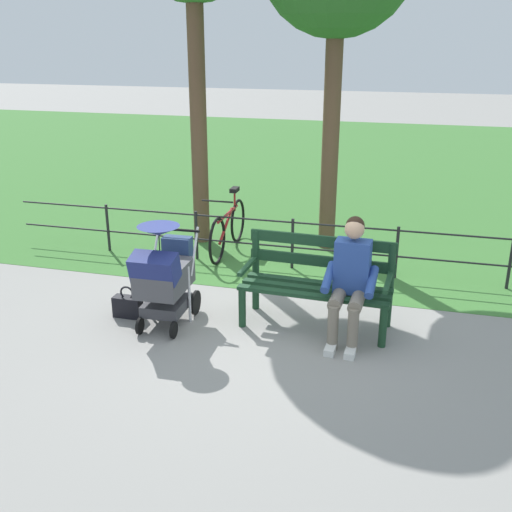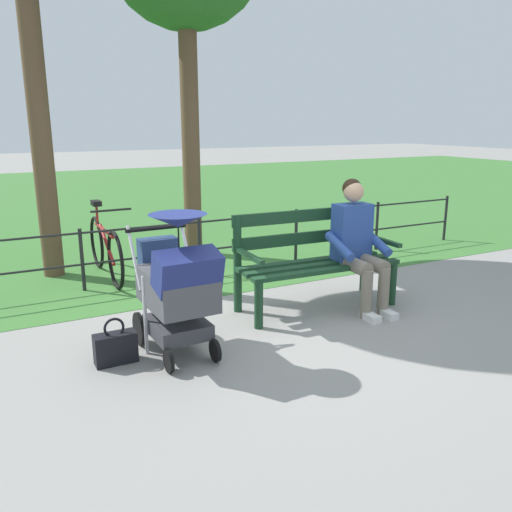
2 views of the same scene
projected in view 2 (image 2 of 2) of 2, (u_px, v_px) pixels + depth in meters
ground_plane at (266, 319)px, 4.95m from camera, size 60.00×60.00×0.00m
grass_lawn at (90, 199)px, 12.50m from camera, size 40.00×16.00×0.01m
park_bench at (313, 255)px, 5.18m from camera, size 1.62×0.67×0.96m
person_on_bench at (358, 241)px, 5.12m from camera, size 0.55×0.74×1.28m
stroller at (177, 283)px, 4.07m from camera, size 0.52×0.90×1.15m
handbag at (115, 347)px, 4.02m from camera, size 0.32×0.14×0.37m
park_fence at (221, 238)px, 6.41m from camera, size 8.24×0.04×0.70m
bicycle at (105, 248)px, 6.18m from camera, size 0.44×1.66×0.89m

